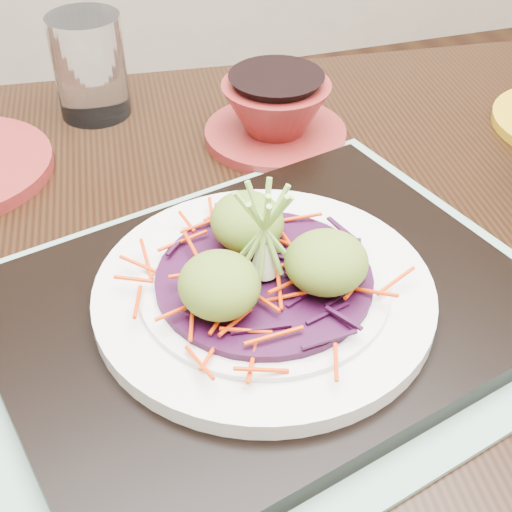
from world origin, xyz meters
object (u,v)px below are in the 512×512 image
object	(u,v)px
serving_tray	(264,308)
water_glass	(90,66)
white_plate	(264,291)
dining_table	(279,364)
terracotta_bowl_set	(276,115)

from	to	relation	value
serving_tray	water_glass	bearing A→B (deg)	87.41
white_plate	dining_table	bearing A→B (deg)	54.34
dining_table	terracotta_bowl_set	world-z (taller)	terracotta_bowl_set
serving_tray	terracotta_bowl_set	distance (m)	0.28
water_glass	terracotta_bowl_set	distance (m)	0.22
white_plate	water_glass	world-z (taller)	water_glass
white_plate	terracotta_bowl_set	xyz separation A→B (m)	(0.10, 0.26, -0.00)
white_plate	terracotta_bowl_set	size ratio (longest dim) A/B	1.26
terracotta_bowl_set	white_plate	bearing A→B (deg)	-110.81
dining_table	terracotta_bowl_set	size ratio (longest dim) A/B	6.58
white_plate	serving_tray	bearing A→B (deg)	-90.00
water_glass	terracotta_bowl_set	size ratio (longest dim) A/B	0.55
dining_table	water_glass	size ratio (longest dim) A/B	11.87
dining_table	water_glass	bearing A→B (deg)	113.68
water_glass	serving_tray	bearing A→B (deg)	-78.51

